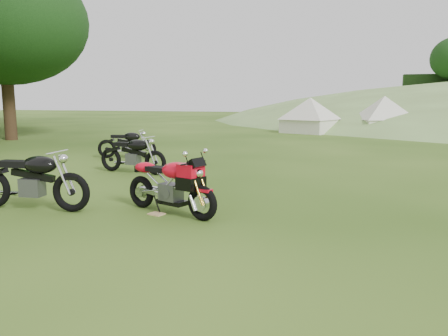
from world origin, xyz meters
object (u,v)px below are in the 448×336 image
(vintage_moto_d, at_px, (127,143))
(tent_left, at_px, (310,113))
(vintage_moto_a, at_px, (30,178))
(tent_mid, at_px, (384,113))
(plywood_board, at_px, (157,214))
(vintage_moto_c, at_px, (132,153))
(sport_motorcycle, at_px, (170,181))

(vintage_moto_d, height_order, tent_left, tent_left)
(vintage_moto_a, xyz_separation_m, vintage_moto_d, (-1.86, 6.65, -0.07))
(vintage_moto_d, relative_size, tent_mid, 0.72)
(plywood_board, distance_m, vintage_moto_a, 2.35)
(vintage_moto_c, bearing_deg, plywood_board, -48.13)
(tent_left, height_order, tent_mid, tent_mid)
(vintage_moto_c, xyz_separation_m, tent_left, (2.97, 15.76, 0.60))
(vintage_moto_a, height_order, vintage_moto_d, vintage_moto_a)
(vintage_moto_a, height_order, tent_mid, tent_mid)
(vintage_moto_d, bearing_deg, tent_left, 57.54)
(plywood_board, distance_m, tent_left, 19.46)
(vintage_moto_d, height_order, tent_mid, tent_mid)
(vintage_moto_c, height_order, tent_mid, tent_mid)
(vintage_moto_c, bearing_deg, vintage_moto_d, 130.26)
(sport_motorcycle, bearing_deg, vintage_moto_a, -148.43)
(sport_motorcycle, xyz_separation_m, vintage_moto_c, (-2.66, 3.54, -0.05))
(vintage_moto_d, distance_m, tent_left, 13.94)
(sport_motorcycle, distance_m, plywood_board, 0.62)
(plywood_board, height_order, vintage_moto_d, vintage_moto_d)
(plywood_board, height_order, tent_left, tent_left)
(tent_left, xyz_separation_m, tent_mid, (4.11, 0.82, 0.03))
(vintage_moto_a, relative_size, tent_mid, 0.81)
(vintage_moto_a, relative_size, tent_left, 0.83)
(sport_motorcycle, distance_m, tent_mid, 20.60)
(sport_motorcycle, xyz_separation_m, vintage_moto_a, (-2.46, -0.49, -0.01))
(sport_motorcycle, bearing_deg, tent_left, 109.33)
(vintage_moto_a, bearing_deg, vintage_moto_d, 99.91)
(sport_motorcycle, bearing_deg, tent_mid, 97.86)
(vintage_moto_c, bearing_deg, sport_motorcycle, -45.02)
(vintage_moto_d, xyz_separation_m, tent_mid, (8.73, 13.96, 0.65))
(tent_mid, bearing_deg, vintage_moto_a, -127.86)
(plywood_board, bearing_deg, sport_motorcycle, 32.89)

